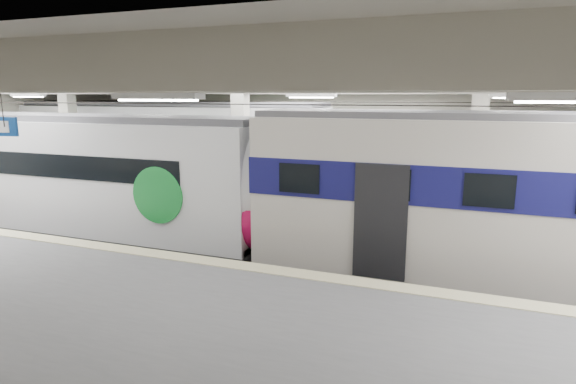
% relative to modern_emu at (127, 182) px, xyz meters
% --- Properties ---
extents(station_hall, '(36.00, 24.00, 5.75)m').
position_rel_modern_emu_xyz_m(station_hall, '(5.73, -1.74, 1.12)').
color(station_hall, black).
rests_on(station_hall, ground).
extents(modern_emu, '(13.31, 2.75, 4.32)m').
position_rel_modern_emu_xyz_m(modern_emu, '(0.00, 0.00, 0.00)').
color(modern_emu, white).
rests_on(modern_emu, ground).
extents(older_rer, '(13.91, 3.07, 4.57)m').
position_rel_modern_emu_xyz_m(older_rer, '(12.07, 0.00, 0.27)').
color(older_rer, beige).
rests_on(older_rer, ground).
extents(far_train, '(14.68, 3.05, 4.66)m').
position_rel_modern_emu_xyz_m(far_train, '(-2.27, 5.50, 0.28)').
color(far_train, white).
rests_on(far_train, ground).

